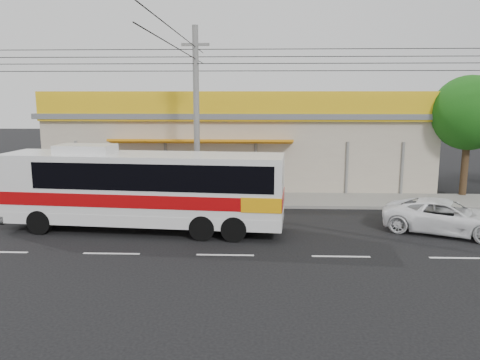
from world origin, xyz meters
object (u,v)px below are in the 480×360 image
(coach_bus, at_px, (147,186))
(utility_pole, at_px, (196,59))
(motorbike_dark, at_px, (109,185))
(white_car, at_px, (446,217))
(motorbike_red, at_px, (156,189))
(tree_near, at_px, (472,116))

(coach_bus, height_order, utility_pole, utility_pole)
(motorbike_dark, distance_m, utility_pole, 8.82)
(utility_pole, bearing_deg, white_car, -19.22)
(motorbike_red, distance_m, utility_pole, 7.06)
(motorbike_red, xyz_separation_m, white_car, (12.89, -5.23, -0.01))
(coach_bus, xyz_separation_m, utility_pole, (1.56, 3.76, 5.26))
(coach_bus, bearing_deg, tree_near, 28.76)
(utility_pole, bearing_deg, motorbike_dark, 152.32)
(motorbike_dark, xyz_separation_m, white_car, (15.74, -6.41, 0.07))
(motorbike_dark, bearing_deg, tree_near, -77.24)
(white_car, relative_size, tree_near, 0.73)
(white_car, height_order, tree_near, tree_near)
(motorbike_dark, bearing_deg, coach_bus, -138.87)
(coach_bus, relative_size, tree_near, 1.76)
(motorbike_dark, relative_size, tree_near, 0.23)
(coach_bus, distance_m, motorbike_dark, 7.59)
(motorbike_dark, distance_m, white_car, 17.00)
(utility_pole, height_order, tree_near, utility_pole)
(motorbike_dark, height_order, utility_pole, utility_pole)
(white_car, bearing_deg, motorbike_red, 92.26)
(coach_bus, xyz_separation_m, white_car, (12.05, 0.10, -1.21))
(motorbike_dark, height_order, tree_near, tree_near)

